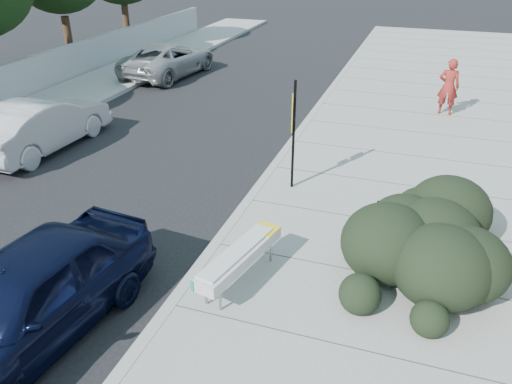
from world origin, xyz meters
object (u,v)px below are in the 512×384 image
at_px(wagon_silver, 42,124).
at_px(suv_silver, 169,59).
at_px(sedan_navy, 26,298).
at_px(pedestrian, 449,87).
at_px(sign_post, 293,129).
at_px(bench, 240,257).
at_px(bike_rack, 379,225).

xyz_separation_m(wagon_silver, suv_silver, (-0.52, 8.99, -0.04)).
bearing_deg(suv_silver, wagon_silver, 98.98).
xyz_separation_m(sedan_navy, pedestrian, (6.16, 13.48, 0.31)).
bearing_deg(sedan_navy, sign_post, 73.99).
height_order(bench, sign_post, sign_post).
bearing_deg(pedestrian, sign_post, 67.27).
height_order(sedan_navy, wagon_silver, sedan_navy).
distance_m(sign_post, wagon_silver, 7.83).
bearing_deg(bike_rack, sedan_navy, -157.95).
xyz_separation_m(bench, bike_rack, (2.24, 1.84, 0.05)).
distance_m(bike_rack, sedan_navy, 6.42).
xyz_separation_m(bench, sign_post, (-0.13, 3.99, 1.00)).
distance_m(bike_rack, sign_post, 3.34).
bearing_deg(bench, suv_silver, 135.18).
relative_size(sedan_navy, suv_silver, 0.91).
bearing_deg(sedan_navy, bench, 46.31).
height_order(wagon_silver, pedestrian, pedestrian).
bearing_deg(sign_post, suv_silver, 116.34).
xyz_separation_m(bike_rack, pedestrian, (1.23, 9.37, 0.39)).
bearing_deg(wagon_silver, bench, 152.90).
height_order(bench, sedan_navy, sedan_navy).
distance_m(sedan_navy, pedestrian, 14.83).
height_order(bike_rack, wagon_silver, wagon_silver).
bearing_deg(pedestrian, suv_silver, -6.40).
distance_m(sign_post, suv_silver, 12.53).
bearing_deg(sedan_navy, bike_rack, 46.05).
distance_m(wagon_silver, pedestrian, 13.28).
bearing_deg(suv_silver, bench, 127.93).
bearing_deg(bike_rack, bench, -158.26).
xyz_separation_m(bench, sedan_navy, (-2.70, -2.27, 0.13)).
xyz_separation_m(wagon_silver, pedestrian, (11.37, 6.86, 0.35)).
distance_m(bike_rack, pedestrian, 9.46).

